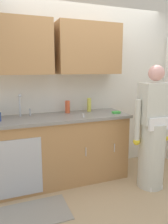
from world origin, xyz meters
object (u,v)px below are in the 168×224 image
at_px(knife_on_counter, 84,115).
at_px(sponge, 116,112).
at_px(bottle_soap, 89,105).
at_px(bottle_dish_liquid, 68,107).
at_px(sink, 25,120).
at_px(person_at_sink, 152,137).

relative_size(knife_on_counter, sponge, 2.18).
bearing_deg(knife_on_counter, bottle_soap, -18.74).
distance_m(bottle_dish_liquid, sponge, 0.71).
bearing_deg(sink, sponge, -6.10).
distance_m(person_at_sink, sponge, 0.61).
bearing_deg(sponge, person_at_sink, -59.66).
bearing_deg(person_at_sink, sponge, 120.34).
bearing_deg(sink, bottle_soap, 8.62).
bearing_deg(knife_on_counter, person_at_sink, -105.65).
height_order(knife_on_counter, sponge, sponge).
distance_m(bottle_soap, sponge, 0.43).
bearing_deg(sponge, bottle_dish_liquid, 155.67).
xyz_separation_m(sink, bottle_soap, (0.97, 0.15, 0.12)).
bearing_deg(sink, knife_on_counter, -7.19).
height_order(sink, bottle_soap, sink).
bearing_deg(bottle_soap, sponge, -42.67).
distance_m(sink, knife_on_counter, 0.79).
relative_size(sink, knife_on_counter, 2.08).
bearing_deg(bottle_dish_liquid, sponge, -24.33).
bearing_deg(sink, person_at_sink, -21.62).
relative_size(sink, bottle_soap, 2.45).
bearing_deg(bottle_dish_liquid, bottle_soap, -1.40).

